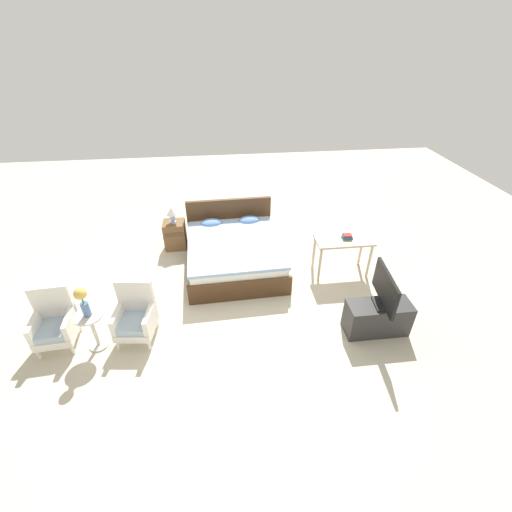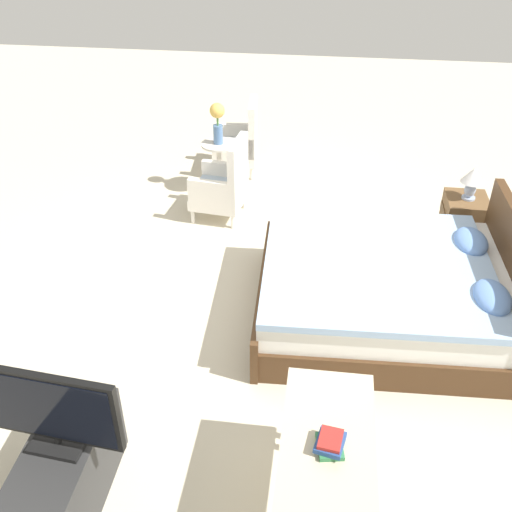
{
  "view_description": "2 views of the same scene",
  "coord_description": "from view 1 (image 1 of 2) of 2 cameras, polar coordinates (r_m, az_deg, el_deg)",
  "views": [
    {
      "loc": [
        -0.15,
        -4.55,
        3.99
      ],
      "look_at": [
        0.4,
        0.13,
        0.79
      ],
      "focal_mm": 24.0,
      "sensor_mm": 36.0,
      "label": 1
    },
    {
      "loc": [
        4.24,
        0.44,
        3.41
      ],
      "look_at": [
        0.2,
        -0.08,
        0.64
      ],
      "focal_mm": 42.0,
      "sensor_mm": 36.0,
      "label": 2
    }
  ],
  "objects": [
    {
      "name": "ground_plane",
      "position": [
        6.05,
        -3.61,
        -7.11
      ],
      "size": [
        16.0,
        16.0,
        0.0
      ],
      "primitive_type": "plane",
      "color": "beige"
    },
    {
      "name": "bed",
      "position": [
        6.71,
        -3.64,
        0.78
      ],
      "size": [
        1.87,
        2.2,
        0.96
      ],
      "color": "#472D19",
      "rests_on": "ground_plane"
    },
    {
      "name": "armchair_by_window_left",
      "position": [
        5.87,
        -30.51,
        -9.6
      ],
      "size": [
        0.58,
        0.58,
        0.92
      ],
      "color": "white",
      "rests_on": "ground_plane"
    },
    {
      "name": "armchair_by_window_right",
      "position": [
        5.48,
        -19.41,
        -9.51
      ],
      "size": [
        0.6,
        0.6,
        0.92
      ],
      "color": "white",
      "rests_on": "ground_plane"
    },
    {
      "name": "side_table",
      "position": [
        5.54,
        -25.59,
        -10.58
      ],
      "size": [
        0.4,
        0.4,
        0.62
      ],
      "color": "beige",
      "rests_on": "ground_plane"
    },
    {
      "name": "flower_vase",
      "position": [
        5.21,
        -27.0,
        -6.43
      ],
      "size": [
        0.17,
        0.17,
        0.48
      ],
      "color": "#4C709E",
      "rests_on": "side_table"
    },
    {
      "name": "nightstand",
      "position": [
        7.44,
        -13.32,
        3.47
      ],
      "size": [
        0.44,
        0.41,
        0.6
      ],
      "color": "brown",
      "rests_on": "ground_plane"
    },
    {
      "name": "table_lamp",
      "position": [
        7.2,
        -13.85,
        6.98
      ],
      "size": [
        0.22,
        0.22,
        0.33
      ],
      "color": "#9EADC6",
      "rests_on": "nightstand"
    },
    {
      "name": "tv_stand",
      "position": [
        5.63,
        19.54,
        -9.65
      ],
      "size": [
        0.96,
        0.4,
        0.53
      ],
      "color": "#2D2D2D",
      "rests_on": "ground_plane"
    },
    {
      "name": "tv_flatscreen",
      "position": [
        5.28,
        20.72,
        -5.19
      ],
      "size": [
        0.23,
        0.85,
        0.57
      ],
      "color": "black",
      "rests_on": "tv_stand"
    },
    {
      "name": "vanity_desk",
      "position": [
        6.5,
        14.33,
        1.94
      ],
      "size": [
        1.04,
        0.52,
        0.74
      ],
      "color": "beige",
      "rests_on": "ground_plane"
    },
    {
      "name": "book_stack",
      "position": [
        6.45,
        14.96,
        3.14
      ],
      "size": [
        0.2,
        0.18,
        0.08
      ],
      "color": "#337A47",
      "rests_on": "vanity_desk"
    }
  ]
}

